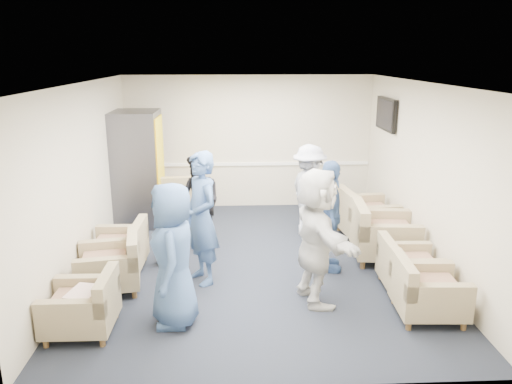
{
  "coord_description": "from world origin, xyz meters",
  "views": [
    {
      "loc": [
        -0.34,
        -7.1,
        3.08
      ],
      "look_at": [
        0.01,
        0.2,
        1.07
      ],
      "focal_mm": 35.0,
      "sensor_mm": 36.0,
      "label": 1
    }
  ],
  "objects_px": {
    "armchair_right_midnear": "(406,268)",
    "person_back_right": "(309,192)",
    "armchair_left_mid": "(113,267)",
    "armchair_left_far": "(122,249)",
    "armchair_right_midfar": "(380,236)",
    "person_mid_left": "(201,218)",
    "armchair_right_near": "(424,292)",
    "armchair_right_far": "(363,217)",
    "armchair_left_near": "(85,308)",
    "person_back_left": "(200,203)",
    "person_mid_right": "(329,216)",
    "person_front_left": "(173,255)",
    "armchair_corner": "(177,199)",
    "person_front_right": "(317,237)",
    "vending_machine": "(138,168)"
  },
  "relations": [
    {
      "from": "armchair_right_midnear",
      "to": "person_back_right",
      "type": "xyz_separation_m",
      "value": [
        -1.02,
        2.08,
        0.51
      ]
    },
    {
      "from": "armchair_left_mid",
      "to": "armchair_left_far",
      "type": "distance_m",
      "value": 0.66
    },
    {
      "from": "armchair_right_midfar",
      "to": "person_mid_left",
      "type": "xyz_separation_m",
      "value": [
        -2.71,
        -0.66,
        0.55
      ]
    },
    {
      "from": "armchair_right_near",
      "to": "armchair_right_far",
      "type": "relative_size",
      "value": 0.83
    },
    {
      "from": "armchair_left_far",
      "to": "person_back_right",
      "type": "relative_size",
      "value": 0.49
    },
    {
      "from": "armchair_left_near",
      "to": "person_back_left",
      "type": "bearing_deg",
      "value": 155.66
    },
    {
      "from": "armchair_left_far",
      "to": "person_mid_right",
      "type": "height_order",
      "value": "person_mid_right"
    },
    {
      "from": "armchair_right_far",
      "to": "person_front_left",
      "type": "height_order",
      "value": "person_front_left"
    },
    {
      "from": "armchair_left_mid",
      "to": "person_mid_right",
      "type": "xyz_separation_m",
      "value": [
        3.02,
        0.5,
        0.5
      ]
    },
    {
      "from": "armchair_left_near",
      "to": "person_mid_left",
      "type": "xyz_separation_m",
      "value": [
        1.26,
        1.28,
        0.63
      ]
    },
    {
      "from": "armchair_corner",
      "to": "person_back_left",
      "type": "bearing_deg",
      "value": 101.64
    },
    {
      "from": "person_back_left",
      "to": "person_mid_left",
      "type": "bearing_deg",
      "value": -39.32
    },
    {
      "from": "armchair_left_far",
      "to": "armchair_right_near",
      "type": "distance_m",
      "value": 4.26
    },
    {
      "from": "armchair_left_far",
      "to": "armchair_right_midfar",
      "type": "bearing_deg",
      "value": 93.74
    },
    {
      "from": "armchair_left_mid",
      "to": "person_mid_right",
      "type": "bearing_deg",
      "value": 89.48
    },
    {
      "from": "armchair_right_near",
      "to": "person_back_right",
      "type": "relative_size",
      "value": 0.51
    },
    {
      "from": "armchair_right_near",
      "to": "person_back_right",
      "type": "height_order",
      "value": "person_back_right"
    },
    {
      "from": "armchair_left_far",
      "to": "person_front_left",
      "type": "distance_m",
      "value": 1.93
    },
    {
      "from": "person_back_right",
      "to": "armchair_right_near",
      "type": "bearing_deg",
      "value": -176.56
    },
    {
      "from": "armchair_corner",
      "to": "person_front_right",
      "type": "xyz_separation_m",
      "value": [
        2.13,
        -3.55,
        0.51
      ]
    },
    {
      "from": "armchair_left_near",
      "to": "person_front_left",
      "type": "height_order",
      "value": "person_front_left"
    },
    {
      "from": "person_back_left",
      "to": "armchair_left_mid",
      "type": "bearing_deg",
      "value": -81.8
    },
    {
      "from": "armchair_left_mid",
      "to": "person_back_left",
      "type": "distance_m",
      "value": 1.85
    },
    {
      "from": "person_back_left",
      "to": "vending_machine",
      "type": "bearing_deg",
      "value": 176.64
    },
    {
      "from": "armchair_right_midfar",
      "to": "armchair_left_mid",
      "type": "bearing_deg",
      "value": 107.6
    },
    {
      "from": "person_front_right",
      "to": "vending_machine",
      "type": "bearing_deg",
      "value": 30.12
    },
    {
      "from": "person_back_left",
      "to": "armchair_right_midfar",
      "type": "bearing_deg",
      "value": 34.35
    },
    {
      "from": "armchair_right_midfar",
      "to": "person_back_right",
      "type": "bearing_deg",
      "value": 47.86
    },
    {
      "from": "armchair_left_near",
      "to": "person_mid_right",
      "type": "height_order",
      "value": "person_mid_right"
    },
    {
      "from": "armchair_left_mid",
      "to": "armchair_right_near",
      "type": "xyz_separation_m",
      "value": [
        3.93,
        -0.92,
        -0.01
      ]
    },
    {
      "from": "armchair_right_far",
      "to": "armchair_corner",
      "type": "bearing_deg",
      "value": 63.41
    },
    {
      "from": "armchair_right_midnear",
      "to": "person_front_right",
      "type": "bearing_deg",
      "value": 104.54
    },
    {
      "from": "armchair_right_midfar",
      "to": "person_front_right",
      "type": "relative_size",
      "value": 0.58
    },
    {
      "from": "vending_machine",
      "to": "armchair_right_near",
      "type": "bearing_deg",
      "value": -42.77
    },
    {
      "from": "armchair_left_near",
      "to": "vending_machine",
      "type": "height_order",
      "value": "vending_machine"
    },
    {
      "from": "person_back_right",
      "to": "armchair_left_far",
      "type": "bearing_deg",
      "value": 96.85
    },
    {
      "from": "armchair_right_midfar",
      "to": "armchair_right_far",
      "type": "bearing_deg",
      "value": 5.83
    },
    {
      "from": "person_mid_left",
      "to": "vending_machine",
      "type": "bearing_deg",
      "value": 177.95
    },
    {
      "from": "armchair_right_midnear",
      "to": "person_mid_left",
      "type": "height_order",
      "value": "person_mid_left"
    },
    {
      "from": "armchair_right_far",
      "to": "armchair_right_midnear",
      "type": "bearing_deg",
      "value": 175.58
    },
    {
      "from": "armchair_corner",
      "to": "vending_machine",
      "type": "xyz_separation_m",
      "value": [
        -0.67,
        -0.26,
        0.68
      ]
    },
    {
      "from": "armchair_left_mid",
      "to": "person_back_right",
      "type": "relative_size",
      "value": 0.57
    },
    {
      "from": "vending_machine",
      "to": "armchair_corner",
      "type": "bearing_deg",
      "value": 21.4
    },
    {
      "from": "person_front_right",
      "to": "person_mid_right",
      "type": "bearing_deg",
      "value": -29.75
    },
    {
      "from": "person_mid_right",
      "to": "person_mid_left",
      "type": "bearing_deg",
      "value": 103.49
    },
    {
      "from": "armchair_left_near",
      "to": "armchair_corner",
      "type": "xyz_separation_m",
      "value": [
        0.61,
        4.17,
        0.08
      ]
    },
    {
      "from": "armchair_left_far",
      "to": "armchair_right_far",
      "type": "xyz_separation_m",
      "value": [
        3.92,
        1.19,
        0.05
      ]
    },
    {
      "from": "armchair_right_midnear",
      "to": "person_front_left",
      "type": "distance_m",
      "value": 3.17
    },
    {
      "from": "armchair_corner",
      "to": "armchair_left_far",
      "type": "bearing_deg",
      "value": 70.24
    },
    {
      "from": "armchair_corner",
      "to": "person_back_left",
      "type": "distance_m",
      "value": 1.8
    }
  ]
}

